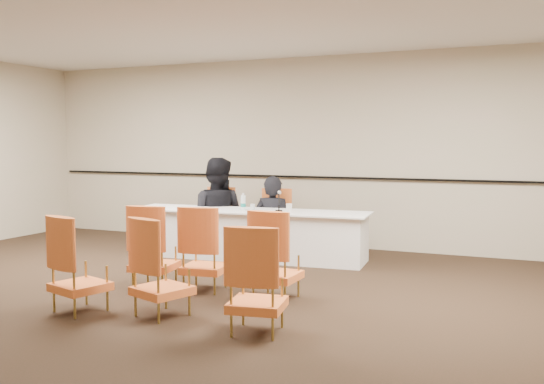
{
  "coord_description": "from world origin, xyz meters",
  "views": [
    {
      "loc": [
        3.27,
        -5.11,
        1.65
      ],
      "look_at": [
        -0.09,
        2.6,
        0.96
      ],
      "focal_mm": 40.0,
      "sensor_mm": 36.0,
      "label": 1
    }
  ],
  "objects_px": {
    "panelist_main": "(273,230)",
    "drinking_glass": "(253,207)",
    "aud_chair_front_mid": "(205,248)",
    "aud_chair_front_right": "(276,254)",
    "panel_table": "(248,234)",
    "panelist_main_chair": "(273,221)",
    "water_bottle": "(243,201)",
    "aud_chair_back_right": "(257,279)",
    "aud_chair_back_mid": "(162,267)",
    "microphone": "(279,201)",
    "aud_chair_front_left": "(154,246)",
    "panelist_second": "(216,219)",
    "aud_chair_back_left": "(80,263)",
    "panelist_second_chair": "(216,219)",
    "coffee_cup": "(289,208)"
  },
  "relations": [
    {
      "from": "coffee_cup",
      "to": "aud_chair_back_mid",
      "type": "xyz_separation_m",
      "value": [
        -0.16,
        -2.82,
        -0.28
      ]
    },
    {
      "from": "microphone",
      "to": "water_bottle",
      "type": "bearing_deg",
      "value": 159.81
    },
    {
      "from": "aud_chair_front_right",
      "to": "microphone",
      "type": "bearing_deg",
      "value": 113.46
    },
    {
      "from": "panelist_second_chair",
      "to": "aud_chair_front_right",
      "type": "relative_size",
      "value": 1.0
    },
    {
      "from": "coffee_cup",
      "to": "aud_chair_front_left",
      "type": "bearing_deg",
      "value": -115.16
    },
    {
      "from": "aud_chair_back_right",
      "to": "water_bottle",
      "type": "bearing_deg",
      "value": 108.17
    },
    {
      "from": "aud_chair_front_left",
      "to": "aud_chair_front_mid",
      "type": "xyz_separation_m",
      "value": [
        0.59,
        0.11,
        0.0
      ]
    },
    {
      "from": "water_bottle",
      "to": "aud_chair_front_mid",
      "type": "height_order",
      "value": "aud_chair_front_mid"
    },
    {
      "from": "panelist_second",
      "to": "aud_chair_back_left",
      "type": "relative_size",
      "value": 2.01
    },
    {
      "from": "panel_table",
      "to": "aud_chair_back_right",
      "type": "bearing_deg",
      "value": -68.14
    },
    {
      "from": "panelist_main_chair",
      "to": "aud_chair_front_right",
      "type": "bearing_deg",
      "value": -70.96
    },
    {
      "from": "aud_chair_back_left",
      "to": "aud_chair_back_mid",
      "type": "bearing_deg",
      "value": 29.15
    },
    {
      "from": "panelist_main",
      "to": "drinking_glass",
      "type": "xyz_separation_m",
      "value": [
        -0.05,
        -0.6,
        0.4
      ]
    },
    {
      "from": "coffee_cup",
      "to": "aud_chair_back_left",
      "type": "distance_m",
      "value": 3.17
    },
    {
      "from": "panel_table",
      "to": "aud_chair_front_mid",
      "type": "height_order",
      "value": "aud_chair_front_mid"
    },
    {
      "from": "panel_table",
      "to": "aud_chair_back_mid",
      "type": "bearing_deg",
      "value": -85.34
    },
    {
      "from": "panelist_second_chair",
      "to": "aud_chair_front_left",
      "type": "xyz_separation_m",
      "value": [
        0.55,
        -2.46,
        0.0
      ]
    },
    {
      "from": "panelist_second_chair",
      "to": "coffee_cup",
      "type": "relative_size",
      "value": 7.42
    },
    {
      "from": "coffee_cup",
      "to": "aud_chair_front_right",
      "type": "bearing_deg",
      "value": -72.14
    },
    {
      "from": "coffee_cup",
      "to": "aud_chair_back_left",
      "type": "bearing_deg",
      "value": -108.1
    },
    {
      "from": "panel_table",
      "to": "drinking_glass",
      "type": "bearing_deg",
      "value": -37.11
    },
    {
      "from": "coffee_cup",
      "to": "panelist_second",
      "type": "bearing_deg",
      "value": 158.25
    },
    {
      "from": "panel_table",
      "to": "aud_chair_front_left",
      "type": "height_order",
      "value": "aud_chair_front_left"
    },
    {
      "from": "panelist_main",
      "to": "aud_chair_back_right",
      "type": "xyz_separation_m",
      "value": [
        1.41,
        -3.58,
        0.14
      ]
    },
    {
      "from": "panelist_second_chair",
      "to": "aud_chair_back_right",
      "type": "distance_m",
      "value": 4.19
    },
    {
      "from": "panelist_second",
      "to": "aud_chair_front_left",
      "type": "xyz_separation_m",
      "value": [
        0.55,
        -2.46,
        0.01
      ]
    },
    {
      "from": "water_bottle",
      "to": "microphone",
      "type": "bearing_deg",
      "value": -0.17
    },
    {
      "from": "panel_table",
      "to": "coffee_cup",
      "type": "relative_size",
      "value": 26.94
    },
    {
      "from": "panel_table",
      "to": "aud_chair_front_mid",
      "type": "relative_size",
      "value": 3.63
    },
    {
      "from": "drinking_glass",
      "to": "aud_chair_back_mid",
      "type": "bearing_deg",
      "value": -81.81
    },
    {
      "from": "panelist_second",
      "to": "aud_chair_back_right",
      "type": "bearing_deg",
      "value": 114.49
    },
    {
      "from": "aud_chair_back_mid",
      "to": "water_bottle",
      "type": "bearing_deg",
      "value": 120.35
    },
    {
      "from": "aud_chair_front_mid",
      "to": "aud_chair_front_right",
      "type": "bearing_deg",
      "value": -10.64
    },
    {
      "from": "panel_table",
      "to": "aud_chair_back_mid",
      "type": "xyz_separation_m",
      "value": [
        0.51,
        -2.93,
        0.13
      ]
    },
    {
      "from": "panelist_main_chair",
      "to": "panelist_second",
      "type": "bearing_deg",
      "value": -180.0
    },
    {
      "from": "panelist_main_chair",
      "to": "water_bottle",
      "type": "relative_size",
      "value": 3.95
    },
    {
      "from": "water_bottle",
      "to": "panelist_second_chair",
      "type": "bearing_deg",
      "value": 146.39
    },
    {
      "from": "aud_chair_front_mid",
      "to": "aud_chair_back_mid",
      "type": "xyz_separation_m",
      "value": [
        0.13,
        -1.04,
        0.0
      ]
    },
    {
      "from": "panel_table",
      "to": "panelist_second_chair",
      "type": "xyz_separation_m",
      "value": [
        -0.77,
        0.46,
        0.13
      ]
    },
    {
      "from": "water_bottle",
      "to": "aud_chair_back_left",
      "type": "height_order",
      "value": "aud_chair_back_left"
    },
    {
      "from": "water_bottle",
      "to": "aud_chair_back_mid",
      "type": "distance_m",
      "value": 3.01
    },
    {
      "from": "aud_chair_front_right",
      "to": "drinking_glass",
      "type": "bearing_deg",
      "value": 123.21
    },
    {
      "from": "panelist_second",
      "to": "panelist_second_chair",
      "type": "bearing_deg",
      "value": 180.0
    },
    {
      "from": "panelist_main",
      "to": "aud_chair_front_left",
      "type": "height_order",
      "value": "panelist_main"
    },
    {
      "from": "drinking_glass",
      "to": "aud_chair_back_left",
      "type": "bearing_deg",
      "value": -97.58
    },
    {
      "from": "panelist_second_chair",
      "to": "drinking_glass",
      "type": "distance_m",
      "value": 1.04
    },
    {
      "from": "aud_chair_front_left",
      "to": "aud_chair_back_left",
      "type": "distance_m",
      "value": 1.12
    },
    {
      "from": "aud_chair_back_left",
      "to": "aud_chair_back_mid",
      "type": "height_order",
      "value": "same"
    },
    {
      "from": "panelist_second",
      "to": "aud_chair_front_left",
      "type": "distance_m",
      "value": 2.52
    },
    {
      "from": "panelist_second",
      "to": "panelist_second_chair",
      "type": "height_order",
      "value": "panelist_second"
    }
  ]
}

